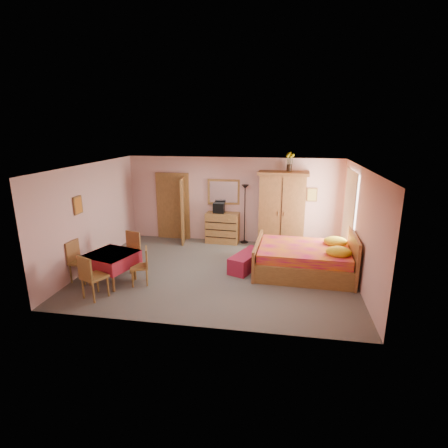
% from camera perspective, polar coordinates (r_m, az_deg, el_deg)
% --- Properties ---
extents(floor, '(6.50, 6.50, 0.00)m').
position_cam_1_polar(floor, '(8.75, -0.98, -7.77)').
color(floor, slate).
rests_on(floor, ground).
extents(ceiling, '(6.50, 6.50, 0.00)m').
position_cam_1_polar(ceiling, '(8.08, -1.07, 9.42)').
color(ceiling, brown).
rests_on(ceiling, wall_back).
extents(wall_back, '(6.50, 0.10, 2.60)m').
position_cam_1_polar(wall_back, '(10.72, 1.44, 3.91)').
color(wall_back, beige).
rests_on(wall_back, floor).
extents(wall_front, '(6.50, 0.10, 2.60)m').
position_cam_1_polar(wall_front, '(6.00, -5.45, -5.67)').
color(wall_front, beige).
rests_on(wall_front, floor).
extents(wall_left, '(0.10, 5.00, 2.60)m').
position_cam_1_polar(wall_left, '(9.46, -20.77, 1.31)').
color(wall_left, beige).
rests_on(wall_left, floor).
extents(wall_right, '(0.10, 5.00, 2.60)m').
position_cam_1_polar(wall_right, '(8.37, 21.41, -0.52)').
color(wall_right, beige).
rests_on(wall_right, floor).
extents(doorway, '(1.06, 0.12, 2.15)m').
position_cam_1_polar(doorway, '(11.17, -8.29, 2.79)').
color(doorway, '#9E6B35').
rests_on(doorway, floor).
extents(window, '(0.08, 1.40, 1.95)m').
position_cam_1_polar(window, '(9.47, 19.87, 2.35)').
color(window, white).
rests_on(window, wall_right).
extents(picture_left, '(0.04, 0.32, 0.42)m').
position_cam_1_polar(picture_left, '(8.86, -22.76, 2.85)').
color(picture_left, orange).
rests_on(picture_left, wall_left).
extents(picture_back, '(0.30, 0.04, 0.40)m').
position_cam_1_polar(picture_back, '(10.57, 14.18, 4.66)').
color(picture_back, '#D8BF59').
rests_on(picture_back, wall_back).
extents(chest_of_drawers, '(1.02, 0.55, 0.94)m').
position_cam_1_polar(chest_of_drawers, '(10.75, -0.24, -0.61)').
color(chest_of_drawers, '#AA7339').
rests_on(chest_of_drawers, floor).
extents(wall_mirror, '(0.99, 0.12, 0.78)m').
position_cam_1_polar(wall_mirror, '(10.70, -0.05, 5.26)').
color(wall_mirror, silver).
rests_on(wall_mirror, wall_back).
extents(stereo, '(0.33, 0.25, 0.31)m').
position_cam_1_polar(stereo, '(10.59, -0.84, 2.64)').
color(stereo, black).
rests_on(stereo, chest_of_drawers).
extents(floor_lamp, '(0.26, 0.26, 1.81)m').
position_cam_1_polar(floor_lamp, '(10.63, 3.40, 1.60)').
color(floor_lamp, black).
rests_on(floor_lamp, floor).
extents(wardrobe, '(1.46, 0.80, 2.24)m').
position_cam_1_polar(wardrobe, '(10.35, 9.45, 2.27)').
color(wardrobe, '#976133').
rests_on(wardrobe, floor).
extents(sunflower_vase, '(0.23, 0.23, 0.54)m').
position_cam_1_polar(sunflower_vase, '(10.23, 10.66, 9.98)').
color(sunflower_vase, yellow).
rests_on(sunflower_vase, wardrobe).
extents(bed, '(2.42, 1.95, 1.09)m').
position_cam_1_polar(bed, '(8.73, 12.88, -4.40)').
color(bed, '#BA1256').
rests_on(bed, floor).
extents(bench, '(0.88, 1.31, 0.41)m').
position_cam_1_polar(bench, '(8.88, 3.78, -6.02)').
color(bench, maroon).
rests_on(bench, floor).
extents(dining_table, '(1.21, 1.21, 0.72)m').
position_cam_1_polar(dining_table, '(8.44, -17.80, -6.84)').
color(dining_table, maroon).
rests_on(dining_table, floor).
extents(chair_south, '(0.58, 0.58, 0.96)m').
position_cam_1_polar(chair_south, '(7.80, -20.41, -7.99)').
color(chair_south, olive).
rests_on(chair_south, floor).
extents(chair_north, '(0.54, 0.54, 0.95)m').
position_cam_1_polar(chair_north, '(9.00, -15.31, -4.40)').
color(chair_north, '#9E6835').
rests_on(chair_north, floor).
extents(chair_west, '(0.48, 0.48, 0.96)m').
position_cam_1_polar(chair_west, '(8.71, -22.28, -5.68)').
color(chair_west, olive).
rests_on(chair_west, floor).
extents(chair_east, '(0.50, 0.50, 0.85)m').
position_cam_1_polar(chair_east, '(8.18, -13.68, -6.73)').
color(chair_east, '#AB7D3A').
rests_on(chair_east, floor).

